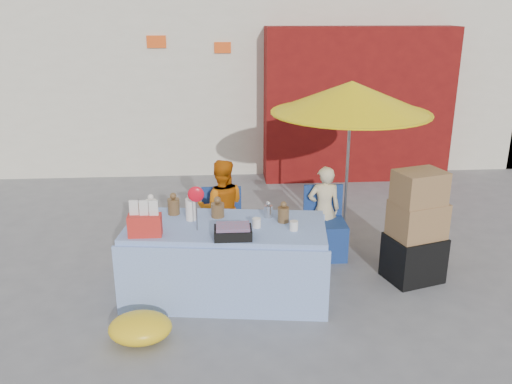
{
  "coord_description": "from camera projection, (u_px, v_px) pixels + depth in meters",
  "views": [
    {
      "loc": [
        -0.19,
        -4.95,
        2.92
      ],
      "look_at": [
        0.2,
        0.6,
        1.0
      ],
      "focal_mm": 38.0,
      "sensor_mm": 36.0,
      "label": 1
    }
  ],
  "objects": [
    {
      "name": "ground",
      "position": [
        241.0,
        302.0,
        5.63
      ],
      "size": [
        80.0,
        80.0,
        0.0
      ],
      "primitive_type": "plane",
      "color": "slate",
      "rests_on": "ground"
    },
    {
      "name": "market_table",
      "position": [
        226.0,
        259.0,
        5.65
      ],
      "size": [
        2.19,
        1.22,
        1.26
      ],
      "rotation": [
        0.0,
        0.0,
        -0.13
      ],
      "color": "#99B8F5",
      "rests_on": "ground"
    },
    {
      "name": "chair_left",
      "position": [
        222.0,
        239.0,
        6.52
      ],
      "size": [
        0.48,
        0.47,
        0.85
      ],
      "rotation": [
        0.0,
        0.0,
        -0.0
      ],
      "color": "navy",
      "rests_on": "ground"
    },
    {
      "name": "chair_right",
      "position": [
        325.0,
        236.0,
        6.6
      ],
      "size": [
        0.48,
        0.47,
        0.85
      ],
      "rotation": [
        0.0,
        0.0,
        -0.0
      ],
      "color": "navy",
      "rests_on": "ground"
    },
    {
      "name": "vendor_orange",
      "position": [
        222.0,
        208.0,
        6.54
      ],
      "size": [
        0.59,
        0.46,
        1.21
      ],
      "primitive_type": "imported",
      "rotation": [
        0.0,
        0.0,
        3.14
      ],
      "color": "orange",
      "rests_on": "ground"
    },
    {
      "name": "vendor_beige",
      "position": [
        324.0,
        210.0,
        6.63
      ],
      "size": [
        0.4,
        0.26,
        1.1
      ],
      "primitive_type": "imported",
      "rotation": [
        0.0,
        0.0,
        3.14
      ],
      "color": "beige",
      "rests_on": "ground"
    },
    {
      "name": "umbrella",
      "position": [
        351.0,
        98.0,
        6.36
      ],
      "size": [
        1.9,
        1.9,
        2.09
      ],
      "color": "gray",
      "rests_on": "ground"
    },
    {
      "name": "box_stack",
      "position": [
        416.0,
        231.0,
        5.92
      ],
      "size": [
        0.69,
        0.62,
        1.27
      ],
      "rotation": [
        0.0,
        0.0,
        0.3
      ],
      "color": "black",
      "rests_on": "ground"
    },
    {
      "name": "tarp_bundle",
      "position": [
        140.0,
        328.0,
        4.94
      ],
      "size": [
        0.67,
        0.58,
        0.26
      ],
      "primitive_type": "ellipsoid",
      "rotation": [
        0.0,
        0.0,
        0.22
      ],
      "color": "yellow",
      "rests_on": "ground"
    }
  ]
}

